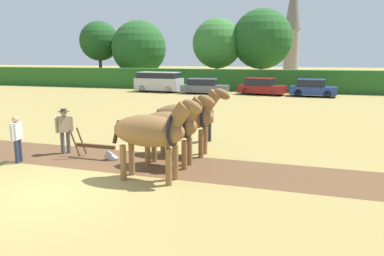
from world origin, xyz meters
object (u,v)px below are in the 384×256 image
Objects in this scene: farmer_onlooker_left at (17,136)px; tree_far_left at (99,41)px; plow at (99,150)px; farmer_beside_team at (208,119)px; tree_left at (139,48)px; parked_car_left at (204,86)px; tree_center_left at (217,44)px; draft_horse_lead_right at (172,125)px; parked_car_center at (313,88)px; church_spire at (293,21)px; draft_horse_lead_left at (152,131)px; parked_car_center_left at (262,87)px; parked_van at (159,82)px; draft_horse_trail_left at (187,116)px; farmer_at_plow at (65,128)px; tree_center at (262,39)px.

tree_far_left is at bearing 102.14° from farmer_onlooker_left.
farmer_beside_team reaches higher than plow.
tree_left is 15.86m from parked_car_left.
tree_far_left is 4.60× the size of plow.
draft_horse_lead_right is at bearing -79.58° from tree_center_left.
parked_car_center reaches higher than plow.
farmer_beside_team reaches higher than parked_car_center.
draft_horse_lead_left is at bearing -91.57° from church_spire.
tree_far_left is 1.79× the size of parked_car_center_left.
draft_horse_lead_left is 0.59× the size of parked_van.
draft_horse_trail_left is at bearing -79.71° from parked_car_center_left.
church_spire is at bearing 74.80° from parked_van.
farmer_at_plow reaches higher than parked_car_left.
draft_horse_lead_left is at bearing -80.09° from tree_center_left.
tree_left is 23.82m from parked_car_center.
draft_horse_lead_right is (-1.58, -57.86, -8.12)m from church_spire.
parked_van is at bearing -112.07° from tree_center_left.
draft_horse_trail_left is (6.19, -31.94, -3.60)m from tree_center_left.
church_spire is 4.03× the size of parked_car_left.
farmer_at_plow is 1.05× the size of farmer_onlooker_left.
tree_center is 24.39m from church_spire.
parked_car_left is (-4.15, -10.47, -4.79)m from tree_center.
plow is 24.91m from parked_car_center.
church_spire is 35.31m from parked_car_center.
plow is 0.39× the size of parked_car_left.
plow is 23.53m from parked_car_left.
tree_center is (15.55, 0.14, 0.95)m from tree_left.
parked_car_left is (0.01, 24.58, -0.22)m from farmer_onlooker_left.
tree_center is at bearing 93.01° from draft_horse_trail_left.
tree_left is 5.05× the size of farmer_onlooker_left.
draft_horse_trail_left is 22.79m from parked_car_center.
tree_center_left is at bearing 77.82° from farmer_onlooker_left.
farmer_at_plow is 1.70m from farmer_onlooker_left.
church_spire is at bearing 69.62° from farmer_onlooker_left.
tree_far_left is 24.87m from parked_car_center_left.
parked_car_center_left is at bearing -55.55° from tree_center_left.
farmer_beside_team reaches higher than parked_car_center_left.
draft_horse_lead_left is at bearing 15.64° from farmer_at_plow.
draft_horse_lead_right reaches higher than parked_car_left.
parked_car_center is at bearing -25.15° from tree_left.
draft_horse_lead_right is (6.16, -33.46, -3.66)m from tree_center_left.
parked_car_left is at bearing -3.07° from parked_van.
draft_horse_lead_right is at bearing -79.76° from parked_car_center_left.
tree_far_left reaches higher than parked_car_left.
tree_far_left is at bearing 148.22° from farmer_beside_team.
parked_van is (-7.24, 23.98, 0.70)m from plow.
church_spire is at bearing 98.54° from parked_car_center_left.
church_spire reaches higher than farmer_onlooker_left.
tree_left is 2.84× the size of draft_horse_lead_left.
tree_center_left is 15.20m from parked_car_center.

